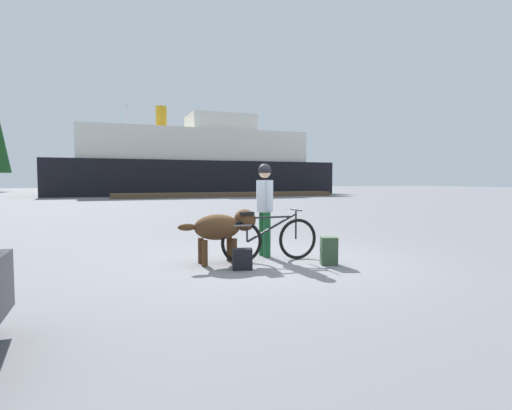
{
  "coord_description": "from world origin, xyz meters",
  "views": [
    {
      "loc": [
        -2.9,
        -6.54,
        1.45
      ],
      "look_at": [
        -0.12,
        0.74,
        0.97
      ],
      "focal_mm": 28.01,
      "sensor_mm": 36.0,
      "label": 1
    }
  ],
  "objects": [
    {
      "name": "backpack",
      "position": [
        0.71,
        -0.62,
        0.24
      ],
      "size": [
        0.33,
        0.28,
        0.48
      ],
      "primitive_type": "cube",
      "rotation": [
        0.0,
        0.0,
        -0.35
      ],
      "color": "#334C33",
      "rests_on": "ground_plane"
    },
    {
      "name": "dock_pier",
      "position": [
        7.35,
        27.4,
        0.2
      ],
      "size": [
        19.63,
        2.06,
        0.4
      ],
      "primitive_type": "cube",
      "color": "brown",
      "rests_on": "ground_plane"
    },
    {
      "name": "bicycle",
      "position": [
        -0.14,
        0.01,
        0.4
      ],
      "size": [
        1.84,
        0.44,
        0.93
      ],
      "color": "black",
      "rests_on": "ground_plane"
    },
    {
      "name": "person_cyclist",
      "position": [
        -0.04,
        0.49,
        1.07
      ],
      "size": [
        0.32,
        0.53,
        1.77
      ],
      "color": "#19592D",
      "rests_on": "ground_plane"
    },
    {
      "name": "pine_tree_far_right",
      "position": [
        16.36,
        53.55,
        7.68
      ],
      "size": [
        3.78,
        3.78,
        12.08
      ],
      "color": "#4C331E",
      "rests_on": "ground_plane"
    },
    {
      "name": "ground_plane",
      "position": [
        0.0,
        0.0,
        0.0
      ],
      "size": [
        160.0,
        160.0,
        0.0
      ],
      "primitive_type": "plane",
      "color": "slate"
    },
    {
      "name": "sailboat_moored",
      "position": [
        -0.42,
        39.22,
        0.52
      ],
      "size": [
        7.19,
        2.01,
        9.6
      ],
      "color": "silver",
      "rests_on": "ground_plane"
    },
    {
      "name": "dog",
      "position": [
        -0.97,
        0.15,
        0.64
      ],
      "size": [
        1.39,
        0.52,
        0.94
      ],
      "color": "#472D19",
      "rests_on": "ground_plane"
    },
    {
      "name": "pine_tree_center",
      "position": [
        -0.56,
        56.58,
        6.43
      ],
      "size": [
        4.14,
        4.14,
        10.04
      ],
      "color": "#4C331E",
      "rests_on": "ground_plane"
    },
    {
      "name": "handbag_pannier",
      "position": [
        -0.81,
        -0.44,
        0.17
      ],
      "size": [
        0.36,
        0.26,
        0.34
      ],
      "primitive_type": "cube",
      "rotation": [
        0.0,
        0.0,
        -0.26
      ],
      "color": "black",
      "rests_on": "ground_plane"
    },
    {
      "name": "pine_tree_mid_back",
      "position": [
        11.36,
        58.68,
        8.11
      ],
      "size": [
        3.04,
        3.04,
        13.01
      ],
      "color": "#4C331E",
      "rests_on": "ground_plane"
    },
    {
      "name": "ferry_boat",
      "position": [
        6.25,
        35.37,
        3.19
      ],
      "size": [
        28.42,
        8.52,
        9.0
      ],
      "color": "black",
      "rests_on": "ground_plane"
    }
  ]
}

